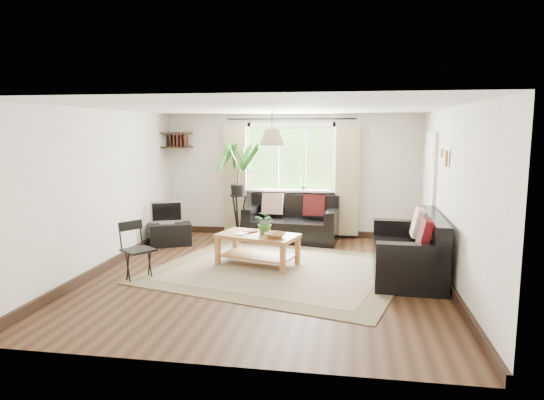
% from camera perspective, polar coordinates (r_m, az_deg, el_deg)
% --- Properties ---
extents(floor, '(5.50, 5.50, 0.00)m').
position_cam_1_polar(floor, '(7.12, -0.52, -8.85)').
color(floor, black).
rests_on(floor, ground).
extents(ceiling, '(5.50, 5.50, 0.00)m').
position_cam_1_polar(ceiling, '(6.81, -0.55, 10.82)').
color(ceiling, white).
rests_on(ceiling, floor).
extents(wall_back, '(5.00, 0.02, 2.40)m').
position_cam_1_polar(wall_back, '(9.57, 2.26, 2.91)').
color(wall_back, beige).
rests_on(wall_back, floor).
extents(wall_front, '(5.00, 0.02, 2.40)m').
position_cam_1_polar(wall_front, '(4.22, -6.90, -4.12)').
color(wall_front, beige).
rests_on(wall_front, floor).
extents(wall_left, '(0.02, 5.50, 2.40)m').
position_cam_1_polar(wall_left, '(7.69, -19.22, 1.11)').
color(wall_left, beige).
rests_on(wall_left, floor).
extents(wall_right, '(0.02, 5.50, 2.40)m').
position_cam_1_polar(wall_right, '(6.90, 20.38, 0.27)').
color(wall_right, beige).
rests_on(wall_right, floor).
extents(rug, '(4.22, 3.86, 0.02)m').
position_cam_1_polar(rug, '(7.37, 0.93, -8.19)').
color(rug, '#BFB394').
rests_on(rug, floor).
extents(window, '(2.50, 0.16, 2.16)m').
position_cam_1_polar(window, '(9.50, 2.24, 4.98)').
color(window, white).
rests_on(window, wall_back).
extents(door, '(0.06, 0.96, 2.06)m').
position_cam_1_polar(door, '(8.58, 17.97, 0.53)').
color(door, silver).
rests_on(door, wall_right).
extents(corner_shelf, '(0.50, 0.50, 0.34)m').
position_cam_1_polar(corner_shelf, '(9.82, -11.14, 6.93)').
color(corner_shelf, black).
rests_on(corner_shelf, wall_back).
extents(pendant_lamp, '(0.36, 0.36, 0.54)m').
position_cam_1_polar(pendant_lamp, '(7.20, 0.00, 7.90)').
color(pendant_lamp, beige).
rests_on(pendant_lamp, ceiling).
extents(wall_sconce, '(0.12, 0.12, 0.28)m').
position_cam_1_polar(wall_sconce, '(7.13, 19.59, 4.92)').
color(wall_sconce, beige).
rests_on(wall_sconce, wall_right).
extents(sofa_back, '(1.80, 1.01, 0.81)m').
position_cam_1_polar(sofa_back, '(9.19, 2.28, -2.32)').
color(sofa_back, black).
rests_on(sofa_back, floor).
extents(sofa_right, '(1.86, 0.97, 0.86)m').
position_cam_1_polar(sofa_right, '(7.25, 15.59, -5.33)').
color(sofa_right, black).
rests_on(sofa_right, floor).
extents(coffee_table, '(1.35, 0.97, 0.50)m').
position_cam_1_polar(coffee_table, '(7.57, -1.69, -5.87)').
color(coffee_table, brown).
rests_on(coffee_table, floor).
extents(table_plant, '(0.42, 0.41, 0.35)m').
position_cam_1_polar(table_plant, '(7.48, -0.76, -2.71)').
color(table_plant, '#386528').
rests_on(table_plant, coffee_table).
extents(bowl, '(0.39, 0.39, 0.07)m').
position_cam_1_polar(bowl, '(7.26, 0.38, -4.18)').
color(bowl, brown).
rests_on(bowl, coffee_table).
extents(book_a, '(0.20, 0.24, 0.02)m').
position_cam_1_polar(book_a, '(7.56, -4.16, -3.91)').
color(book_a, white).
rests_on(book_a, coffee_table).
extents(book_b, '(0.26, 0.27, 0.02)m').
position_cam_1_polar(book_b, '(7.74, -2.84, -3.61)').
color(book_b, '#572B22').
rests_on(book_b, coffee_table).
extents(tv_stand, '(0.85, 0.68, 0.40)m').
position_cam_1_polar(tv_stand, '(9.06, -11.87, -3.98)').
color(tv_stand, black).
rests_on(tv_stand, floor).
extents(tv, '(0.60, 0.40, 0.44)m').
position_cam_1_polar(tv, '(9.00, -12.29, -1.36)').
color(tv, '#A5A5AA').
rests_on(tv, tv_stand).
extents(palm_stand, '(0.82, 0.82, 1.86)m').
position_cam_1_polar(palm_stand, '(9.29, -4.00, 1.06)').
color(palm_stand, black).
rests_on(palm_stand, floor).
extents(folding_chair, '(0.59, 0.59, 0.81)m').
position_cam_1_polar(folding_chair, '(7.10, -15.45, -5.81)').
color(folding_chair, black).
rests_on(folding_chair, floor).
extents(sill_plant, '(0.14, 0.10, 0.27)m').
position_cam_1_polar(sill_plant, '(9.44, 3.68, 2.00)').
color(sill_plant, '#2D6023').
rests_on(sill_plant, window).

